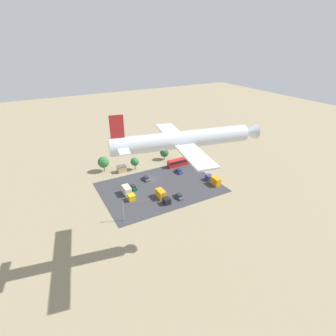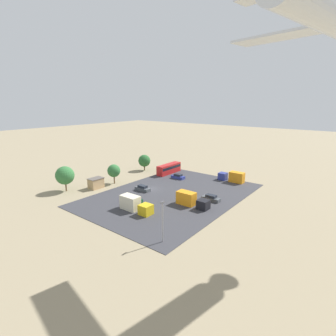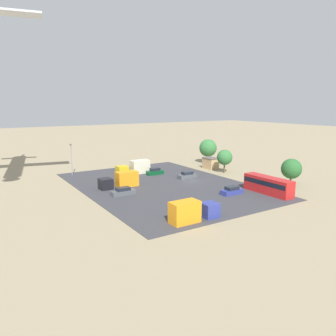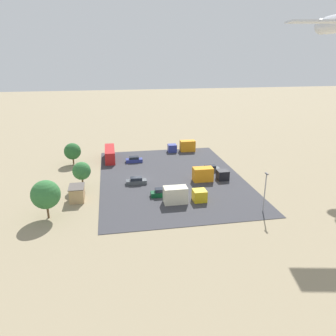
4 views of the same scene
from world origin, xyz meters
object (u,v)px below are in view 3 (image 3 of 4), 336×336
shed_building (211,163)px  bus (268,185)px  parked_car_1 (232,191)px  parked_truck_1 (121,180)px  parked_car_3 (155,172)px  parked_car_2 (187,175)px  parked_truck_2 (192,211)px  parked_truck_0 (135,168)px  parked_car_0 (123,192)px

shed_building → bus: bus is taller
parked_car_1 → parked_truck_1: (16.20, 15.43, 0.78)m
bus → parked_truck_1: bearing=-42.0°
bus → parked_car_3: (26.17, 9.72, -1.02)m
parked_car_2 → parked_truck_2: size_ratio=0.56×
parked_car_1 → parked_truck_1: bearing=-136.4°
parked_car_3 → parked_truck_2: size_ratio=0.51×
parked_truck_0 → parked_truck_1: size_ratio=1.02×
parked_car_0 → parked_car_1: bearing=-120.7°
bus → parked_car_0: (13.73, 23.80, -1.09)m
bus → parked_truck_0: 32.52m
bus → parked_truck_2: size_ratio=1.29×
parked_car_3 → parked_truck_1: 13.70m
shed_building → parked_truck_1: size_ratio=0.50×
parked_truck_1 → parked_truck_2: (-23.84, -0.45, 0.03)m
parked_car_0 → parked_car_2: parked_car_2 is taller
parked_car_1 → parked_truck_2: parked_truck_2 is taller
shed_building → parked_car_3: size_ratio=1.00×
parked_truck_2 → parked_truck_0: bearing=167.0°
parked_car_3 → parked_truck_0: (3.50, 3.61, 0.78)m
parked_car_1 → parked_truck_1: 22.39m
parked_truck_0 → parked_truck_1: parked_truck_0 is taller
shed_building → parked_truck_1: 28.79m
bus → parked_car_3: bus is taller
shed_building → parked_truck_1: (-5.59, 28.25, 0.01)m
shed_building → bus: size_ratio=0.40×
parked_car_0 → parked_car_1: size_ratio=1.06×
shed_building → parked_car_1: bearing=149.5°
parked_car_3 → shed_building: bearing=-93.9°
parked_car_3 → parked_truck_1: size_ratio=0.50×
shed_building → parked_car_3: 16.38m
parked_truck_1 → parked_truck_2: 23.85m
parked_car_0 → parked_truck_0: size_ratio=0.56×
parked_truck_1 → parked_truck_2: size_ratio=1.02×
shed_building → parked_truck_1: parked_truck_1 is taller
shed_building → parked_car_1: size_ratio=0.94×
shed_building → parked_car_3: (1.12, 16.33, -0.71)m
bus → parked_car_1: (3.26, 6.20, -1.08)m
parked_car_2 → parked_car_3: (7.42, 4.28, 0.04)m
parked_truck_0 → parked_car_1: bearing=-164.9°
parked_car_3 → parked_truck_2: 32.65m
parked_truck_0 → parked_truck_2: size_ratio=1.04×
bus → parked_car_2: bearing=-73.8°
shed_building → parked_car_0: shed_building is taller
bus → parked_car_2: bus is taller
parked_car_2 → parked_truck_1: (0.71, 16.19, 0.77)m
parked_car_1 → parked_car_0: bearing=-120.7°
parked_car_3 → parked_truck_1: bearing=119.4°
bus → parked_truck_2: 21.64m
shed_building → parked_truck_0: (4.62, 19.94, 0.07)m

